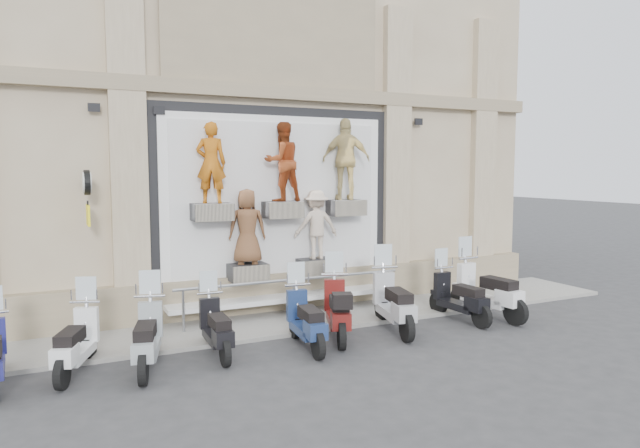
{
  "coord_description": "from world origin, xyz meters",
  "views": [
    {
      "loc": [
        -4.59,
        -8.78,
        3.19
      ],
      "look_at": [
        0.56,
        1.9,
        2.05
      ],
      "focal_mm": 32.0,
      "sensor_mm": 36.0,
      "label": 1
    }
  ],
  "objects_px": {
    "scooter_g": "(394,290)",
    "scooter_i": "(488,279)",
    "guard_rail": "(294,300)",
    "scooter_c": "(147,324)",
    "clock_sign_bracket": "(87,191)",
    "scooter_f": "(337,297)",
    "scooter_d": "(216,316)",
    "scooter_b": "(76,329)",
    "scooter_h": "(460,287)",
    "scooter_e": "(306,308)"
  },
  "relations": [
    {
      "from": "clock_sign_bracket",
      "to": "scooter_f",
      "type": "height_order",
      "value": "clock_sign_bracket"
    },
    {
      "from": "guard_rail",
      "to": "scooter_b",
      "type": "relative_size",
      "value": 2.87
    },
    {
      "from": "clock_sign_bracket",
      "to": "scooter_d",
      "type": "distance_m",
      "value": 3.38
    },
    {
      "from": "guard_rail",
      "to": "scooter_f",
      "type": "relative_size",
      "value": 2.62
    },
    {
      "from": "scooter_e",
      "to": "scooter_d",
      "type": "bearing_deg",
      "value": 174.6
    },
    {
      "from": "scooter_b",
      "to": "scooter_e",
      "type": "relative_size",
      "value": 0.98
    },
    {
      "from": "guard_rail",
      "to": "clock_sign_bracket",
      "type": "distance_m",
      "value": 4.57
    },
    {
      "from": "scooter_c",
      "to": "scooter_i",
      "type": "relative_size",
      "value": 0.89
    },
    {
      "from": "scooter_d",
      "to": "scooter_g",
      "type": "distance_m",
      "value": 3.55
    },
    {
      "from": "scooter_g",
      "to": "scooter_h",
      "type": "bearing_deg",
      "value": 14.7
    },
    {
      "from": "guard_rail",
      "to": "scooter_c",
      "type": "bearing_deg",
      "value": -153.22
    },
    {
      "from": "scooter_d",
      "to": "scooter_g",
      "type": "bearing_deg",
      "value": 1.12
    },
    {
      "from": "clock_sign_bracket",
      "to": "scooter_h",
      "type": "distance_m",
      "value": 7.61
    },
    {
      "from": "guard_rail",
      "to": "scooter_f",
      "type": "height_order",
      "value": "scooter_f"
    },
    {
      "from": "scooter_c",
      "to": "clock_sign_bracket",
      "type": "bearing_deg",
      "value": 122.6
    },
    {
      "from": "scooter_c",
      "to": "scooter_e",
      "type": "height_order",
      "value": "scooter_c"
    },
    {
      "from": "scooter_c",
      "to": "scooter_f",
      "type": "bearing_deg",
      "value": 18.07
    },
    {
      "from": "scooter_b",
      "to": "scooter_d",
      "type": "height_order",
      "value": "scooter_b"
    },
    {
      "from": "scooter_c",
      "to": "scooter_e",
      "type": "xyz_separation_m",
      "value": [
        2.73,
        -0.09,
        -0.02
      ]
    },
    {
      "from": "scooter_b",
      "to": "scooter_e",
      "type": "bearing_deg",
      "value": 14.77
    },
    {
      "from": "guard_rail",
      "to": "scooter_d",
      "type": "height_order",
      "value": "scooter_d"
    },
    {
      "from": "scooter_d",
      "to": "scooter_i",
      "type": "height_order",
      "value": "scooter_i"
    },
    {
      "from": "scooter_c",
      "to": "scooter_d",
      "type": "xyz_separation_m",
      "value": [
        1.18,
        0.23,
        -0.06
      ]
    },
    {
      "from": "guard_rail",
      "to": "scooter_d",
      "type": "distance_m",
      "value": 2.49
    },
    {
      "from": "scooter_d",
      "to": "guard_rail",
      "type": "bearing_deg",
      "value": 36.91
    },
    {
      "from": "guard_rail",
      "to": "scooter_b",
      "type": "xyz_separation_m",
      "value": [
        -4.25,
        -1.33,
        0.25
      ]
    },
    {
      "from": "scooter_c",
      "to": "scooter_g",
      "type": "bearing_deg",
      "value": 16.43
    },
    {
      "from": "scooter_c",
      "to": "scooter_d",
      "type": "distance_m",
      "value": 1.2
    },
    {
      "from": "guard_rail",
      "to": "scooter_i",
      "type": "distance_m",
      "value": 4.2
    },
    {
      "from": "scooter_d",
      "to": "scooter_e",
      "type": "distance_m",
      "value": 1.58
    },
    {
      "from": "scooter_e",
      "to": "scooter_i",
      "type": "distance_m",
      "value": 4.42
    },
    {
      "from": "clock_sign_bracket",
      "to": "scooter_d",
      "type": "height_order",
      "value": "clock_sign_bracket"
    },
    {
      "from": "scooter_h",
      "to": "scooter_g",
      "type": "bearing_deg",
      "value": 178.64
    },
    {
      "from": "guard_rail",
      "to": "scooter_e",
      "type": "distance_m",
      "value": 1.81
    },
    {
      "from": "scooter_b",
      "to": "scooter_c",
      "type": "bearing_deg",
      "value": 4.77
    },
    {
      "from": "scooter_g",
      "to": "scooter_i",
      "type": "distance_m",
      "value": 2.41
    },
    {
      "from": "clock_sign_bracket",
      "to": "scooter_g",
      "type": "height_order",
      "value": "clock_sign_bracket"
    },
    {
      "from": "scooter_f",
      "to": "scooter_i",
      "type": "height_order",
      "value": "scooter_i"
    },
    {
      "from": "guard_rail",
      "to": "scooter_i",
      "type": "relative_size",
      "value": 2.43
    },
    {
      "from": "scooter_c",
      "to": "scooter_i",
      "type": "height_order",
      "value": "scooter_i"
    },
    {
      "from": "scooter_e",
      "to": "scooter_f",
      "type": "bearing_deg",
      "value": 27.06
    },
    {
      "from": "clock_sign_bracket",
      "to": "scooter_c",
      "type": "bearing_deg",
      "value": -72.11
    },
    {
      "from": "scooter_g",
      "to": "scooter_i",
      "type": "relative_size",
      "value": 0.97
    },
    {
      "from": "scooter_f",
      "to": "scooter_h",
      "type": "distance_m",
      "value": 2.88
    },
    {
      "from": "scooter_c",
      "to": "scooter_f",
      "type": "height_order",
      "value": "scooter_f"
    },
    {
      "from": "guard_rail",
      "to": "scooter_g",
      "type": "height_order",
      "value": "scooter_g"
    },
    {
      "from": "scooter_b",
      "to": "scooter_c",
      "type": "xyz_separation_m",
      "value": [
        1.03,
        -0.29,
        0.04
      ]
    },
    {
      "from": "scooter_f",
      "to": "clock_sign_bracket",
      "type": "bearing_deg",
      "value": 177.17
    },
    {
      "from": "scooter_c",
      "to": "scooter_g",
      "type": "relative_size",
      "value": 0.91
    },
    {
      "from": "guard_rail",
      "to": "scooter_g",
      "type": "xyz_separation_m",
      "value": [
        1.5,
        -1.48,
        0.36
      ]
    }
  ]
}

